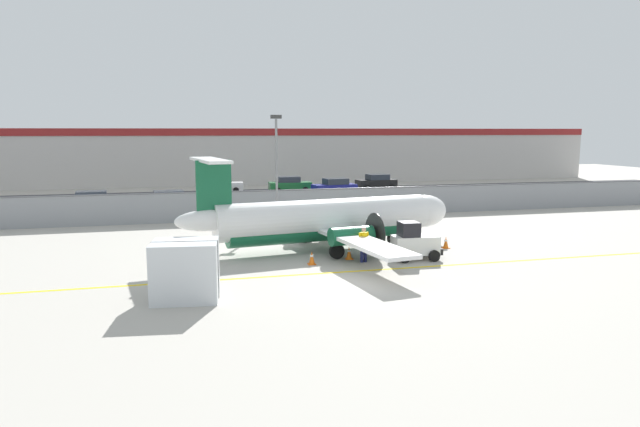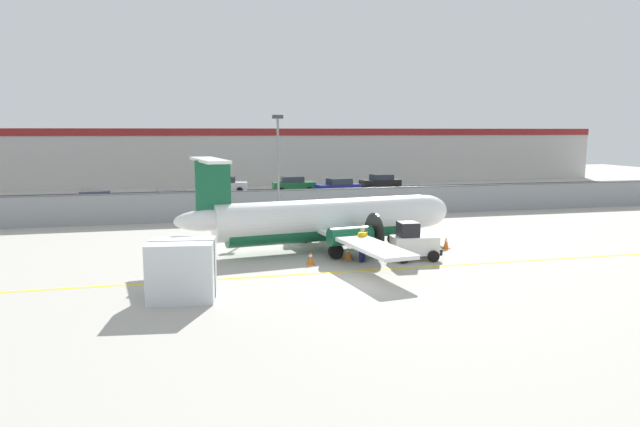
# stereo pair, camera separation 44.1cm
# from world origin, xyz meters

# --- Properties ---
(ground_plane) EXTENTS (140.00, 140.00, 0.01)m
(ground_plane) POSITION_xyz_m (0.00, 2.00, 0.00)
(ground_plane) COLOR #ADA89E
(perimeter_fence) EXTENTS (98.00, 0.10, 2.10)m
(perimeter_fence) POSITION_xyz_m (0.00, 18.00, 1.12)
(perimeter_fence) COLOR gray
(perimeter_fence) RESTS_ON ground
(parking_lot_strip) EXTENTS (98.00, 17.00, 0.12)m
(parking_lot_strip) POSITION_xyz_m (0.00, 29.50, 0.06)
(parking_lot_strip) COLOR #38383A
(parking_lot_strip) RESTS_ON ground
(background_building) EXTENTS (91.00, 8.10, 6.50)m
(background_building) POSITION_xyz_m (0.00, 47.99, 3.26)
(background_building) COLOR #BCB7B2
(background_building) RESTS_ON ground
(commuter_airplane) EXTENTS (15.27, 16.06, 4.92)m
(commuter_airplane) POSITION_xyz_m (0.40, 6.89, 1.60)
(commuter_airplane) COLOR white
(commuter_airplane) RESTS_ON ground
(baggage_tug) EXTENTS (2.39, 1.49, 1.88)m
(baggage_tug) POSITION_xyz_m (3.75, 3.51, 0.86)
(baggage_tug) COLOR silver
(baggage_tug) RESTS_ON ground
(ground_crew_worker) EXTENTS (0.55, 0.42, 1.70)m
(ground_crew_worker) POSITION_xyz_m (1.19, 3.61, 0.95)
(ground_crew_worker) COLOR #191E4C
(ground_crew_worker) RESTS_ON ground
(cargo_container) EXTENTS (2.64, 2.29, 2.20)m
(cargo_container) POSITION_xyz_m (-7.19, -0.49, 1.10)
(cargo_container) COLOR silver
(cargo_container) RESTS_ON ground
(traffic_cone_near_left) EXTENTS (0.36, 0.36, 0.64)m
(traffic_cone_near_left) POSITION_xyz_m (-1.33, 3.76, 0.31)
(traffic_cone_near_left) COLOR orange
(traffic_cone_near_left) RESTS_ON ground
(traffic_cone_near_right) EXTENTS (0.36, 0.36, 0.64)m
(traffic_cone_near_right) POSITION_xyz_m (6.53, 5.62, 0.31)
(traffic_cone_near_right) COLOR orange
(traffic_cone_near_right) RESTS_ON ground
(traffic_cone_far_left) EXTENTS (0.36, 0.36, 0.64)m
(traffic_cone_far_left) POSITION_xyz_m (0.71, 4.40, 0.31)
(traffic_cone_far_left) COLOR orange
(traffic_cone_far_left) RESTS_ON ground
(traffic_cone_far_right) EXTENTS (0.36, 0.36, 0.64)m
(traffic_cone_far_right) POSITION_xyz_m (-6.35, 7.42, 0.31)
(traffic_cone_far_right) COLOR orange
(traffic_cone_far_right) RESTS_ON ground
(parked_car_0) EXTENTS (4.34, 2.30, 1.58)m
(parked_car_0) POSITION_xyz_m (-13.50, 24.35, 0.89)
(parked_car_0) COLOR black
(parked_car_0) RESTS_ON parking_lot_strip
(parked_car_1) EXTENTS (4.32, 2.27, 1.58)m
(parked_car_1) POSITION_xyz_m (-7.80, 23.13, 0.89)
(parked_car_1) COLOR #B28C19
(parked_car_1) RESTS_ON parking_lot_strip
(parked_car_2) EXTENTS (4.39, 2.42, 1.58)m
(parked_car_2) POSITION_xyz_m (-2.90, 35.58, 0.89)
(parked_car_2) COLOR silver
(parked_car_2) RESTS_ON parking_lot_strip
(parked_car_3) EXTENTS (4.24, 2.09, 1.58)m
(parked_car_3) POSITION_xyz_m (3.77, 34.24, 0.89)
(parked_car_3) COLOR #19662D
(parked_car_3) RESTS_ON parking_lot_strip
(parked_car_4) EXTENTS (4.39, 2.44, 1.58)m
(parked_car_4) POSITION_xyz_m (7.51, 30.91, 0.89)
(parked_car_4) COLOR navy
(parked_car_4) RESTS_ON parking_lot_strip
(parked_car_5) EXTENTS (4.33, 2.29, 1.58)m
(parked_car_5) POSITION_xyz_m (13.25, 34.91, 0.89)
(parked_car_5) COLOR black
(parked_car_5) RESTS_ON parking_lot_strip
(apron_light_pole) EXTENTS (0.70, 0.30, 7.27)m
(apron_light_pole) POSITION_xyz_m (-0.87, 15.51, 4.30)
(apron_light_pole) COLOR slate
(apron_light_pole) RESTS_ON ground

